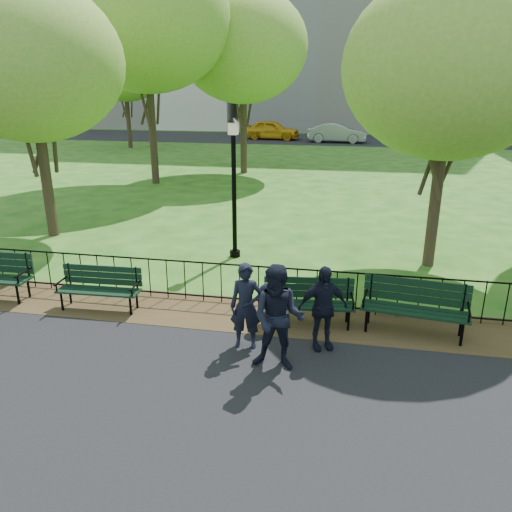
% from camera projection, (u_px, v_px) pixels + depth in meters
% --- Properties ---
extents(ground, '(120.00, 120.00, 0.00)m').
position_uv_depth(ground, '(271.00, 357.00, 8.53)').
color(ground, '#1F5817').
extents(dirt_strip, '(60.00, 1.60, 0.01)m').
position_uv_depth(dirt_strip, '(283.00, 318.00, 9.91)').
color(dirt_strip, '#382717').
rests_on(dirt_strip, ground).
extents(far_street, '(70.00, 9.00, 0.01)m').
position_uv_depth(far_street, '(340.00, 140.00, 40.97)').
color(far_street, black).
rests_on(far_street, ground).
extents(iron_fence, '(24.06, 0.06, 1.00)m').
position_uv_depth(iron_fence, '(287.00, 286.00, 10.22)').
color(iron_fence, black).
rests_on(iron_fence, ground).
extents(park_bench_main, '(1.85, 0.73, 0.98)m').
position_uv_depth(park_bench_main, '(291.00, 296.00, 9.47)').
color(park_bench_main, black).
rests_on(park_bench_main, ground).
extents(park_bench_left_a, '(1.72, 0.59, 0.96)m').
position_uv_depth(park_bench_left_a, '(100.00, 283.00, 10.21)').
color(park_bench_left_a, black).
rests_on(park_bench_left_a, ground).
extents(park_bench_right_a, '(1.97, 0.84, 1.09)m').
position_uv_depth(park_bench_right_a, '(415.00, 302.00, 9.19)').
color(park_bench_right_a, black).
rests_on(park_bench_right_a, ground).
extents(lamppost, '(0.33, 0.33, 3.63)m').
position_uv_depth(lamppost, '(234.00, 184.00, 12.82)').
color(lamppost, black).
rests_on(lamppost, ground).
extents(tree_near_w, '(5.15, 5.15, 7.17)m').
position_uv_depth(tree_near_w, '(30.00, 62.00, 13.72)').
color(tree_near_w, '#2D2116').
rests_on(tree_near_w, ground).
extents(tree_near_e, '(4.94, 4.94, 6.89)m').
position_uv_depth(tree_near_e, '(451.00, 67.00, 11.26)').
color(tree_near_e, '#2D2116').
rests_on(tree_near_e, ground).
extents(tree_mid_w, '(7.25, 7.25, 10.10)m').
position_uv_depth(tree_mid_w, '(145.00, 18.00, 20.95)').
color(tree_mid_w, '#2D2116').
rests_on(tree_mid_w, ground).
extents(tree_far_c, '(6.28, 6.28, 8.75)m').
position_uv_depth(tree_far_c, '(243.00, 47.00, 23.95)').
color(tree_far_c, '#2D2116').
rests_on(tree_far_c, ground).
extents(tree_far_w, '(5.81, 5.81, 8.09)m').
position_uv_depth(tree_far_w, '(124.00, 64.00, 34.03)').
color(tree_far_w, '#2D2116').
rests_on(tree_far_w, ground).
extents(person_left, '(0.59, 0.41, 1.54)m').
position_uv_depth(person_left, '(246.00, 306.00, 8.61)').
color(person_left, black).
rests_on(person_left, asphalt_path).
extents(person_mid, '(0.88, 0.49, 1.77)m').
position_uv_depth(person_mid, '(278.00, 318.00, 7.92)').
color(person_mid, black).
rests_on(person_mid, asphalt_path).
extents(person_right, '(0.96, 0.68, 1.52)m').
position_uv_depth(person_right, '(322.00, 308.00, 8.57)').
color(person_right, black).
rests_on(person_right, asphalt_path).
extents(taxi, '(4.69, 2.24, 1.55)m').
position_uv_depth(taxi, '(272.00, 130.00, 40.85)').
color(taxi, gold).
rests_on(taxi, far_street).
extents(sedan_silver, '(4.55, 1.78, 1.48)m').
position_uv_depth(sedan_silver, '(337.00, 133.00, 38.72)').
color(sedan_silver, '#94969B').
rests_on(sedan_silver, far_street).
extents(sedan_dark, '(5.72, 3.06, 1.58)m').
position_uv_depth(sedan_dark, '(512.00, 133.00, 37.81)').
color(sedan_dark, black).
rests_on(sedan_dark, far_street).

